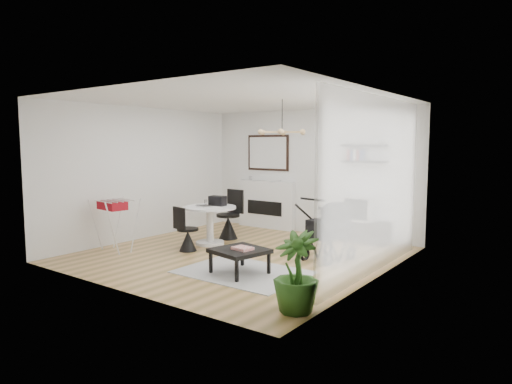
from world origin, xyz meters
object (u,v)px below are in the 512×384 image
Objects in this scene: fireplace at (266,199)px; coffee_table at (240,252)px; dining_table at (210,219)px; drying_rack at (116,224)px; stroller at (330,232)px; potted_plant at (296,272)px; tv_console at (360,231)px; crt_tv at (360,208)px.

fireplace is 3.85m from coffee_table.
fireplace is 2.11× the size of dining_table.
drying_rack is (-0.89, -3.53, -0.18)m from fireplace.
stroller is at bearing 34.35° from drying_rack.
drying_rack is 0.87× the size of stroller.
potted_plant is (3.35, -4.20, -0.21)m from fireplace.
tv_console is 1.95× the size of crt_tv.
coffee_table is at bearing -36.11° from dining_table.
crt_tv is at bearing 40.96° from dining_table.
stroller is at bearing 66.96° from coffee_table.
crt_tv reaches higher than tv_console.
coffee_table is (-0.53, -3.23, 0.13)m from tv_console.
coffee_table is (-0.69, -1.62, -0.13)m from stroller.
drying_rack is at bearing -141.69° from stroller.
drying_rack is at bearing 171.07° from potted_plant.
dining_table is 0.93× the size of stroller.
crt_tv is 4.72m from drying_rack.
crt_tv is 0.68× the size of coffee_table.
stroller reaches higher than tv_console.
drying_rack is 1.01× the size of potted_plant.
crt_tv is 0.61× the size of drying_rack.
fireplace reaches higher than tv_console.
fireplace is 2.26× the size of drying_rack.
potted_plant reaches higher than crt_tv.
drying_rack reaches higher than coffee_table.
tv_console is 1.04× the size of stroller.
fireplace reaches higher than drying_rack.
drying_rack is (-3.27, -3.40, 0.29)m from tv_console.
fireplace is 1.89× the size of tv_console.
dining_table is (-2.26, -1.96, -0.19)m from crt_tv.
coffee_table is 1.72m from potted_plant.
dining_table is 3.85m from potted_plant.
stroller reaches higher than coffee_table.
tv_console is at bearing 48.57° from crt_tv.
fireplace is at bearing 118.92° from coffee_table.
fireplace reaches higher than dining_table.
fireplace reaches higher than crt_tv.
potted_plant is at bearing -33.08° from dining_table.
stroller is 2.58m from potted_plant.
coffee_table is at bearing -61.08° from fireplace.
dining_table reaches higher than coffee_table.
potted_plant is (1.49, -0.84, 0.13)m from coffee_table.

